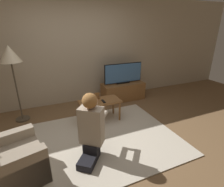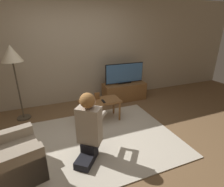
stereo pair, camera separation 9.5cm
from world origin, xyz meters
name	(u,v)px [view 1 (the left image)]	position (x,y,z in m)	size (l,w,h in m)	color
ground_plane	(103,139)	(0.00, 0.00, 0.00)	(10.00, 10.00, 0.00)	brown
wall_back	(74,51)	(0.00, 1.93, 1.30)	(10.00, 0.06, 2.60)	tan
rug	(103,139)	(0.00, 0.00, 0.01)	(2.58, 2.06, 0.02)	beige
tv_stand	(123,91)	(1.16, 1.50, 0.23)	(1.13, 0.46, 0.46)	brown
tv	(123,73)	(1.16, 1.50, 0.73)	(1.05, 0.08, 0.53)	black
coffee_table	(100,103)	(0.19, 0.65, 0.40)	(0.84, 0.41, 0.46)	brown
floor_lamp	(10,58)	(-1.32, 1.36, 1.32)	(0.40, 0.40, 1.56)	#4C4233
armchair	(4,164)	(-1.43, -0.35, 0.28)	(0.96, 0.89, 0.89)	gray
person_kneeling	(91,126)	(-0.30, -0.34, 0.55)	(0.66, 0.75, 1.03)	black
picture_frame	(97,96)	(0.16, 0.73, 0.54)	(0.11, 0.01, 0.15)	brown
remote	(103,101)	(0.24, 0.57, 0.47)	(0.04, 0.15, 0.02)	black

